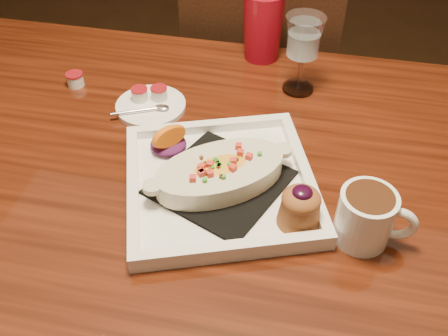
% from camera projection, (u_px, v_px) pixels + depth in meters
% --- Properties ---
extents(table, '(1.50, 0.90, 0.75)m').
position_uv_depth(table, '(214.00, 208.00, 0.94)').
color(table, '#63220E').
rests_on(table, floor).
extents(chair_far, '(0.42, 0.42, 0.93)m').
position_uv_depth(chair_far, '(261.00, 88.00, 1.49)').
color(chair_far, black).
rests_on(chair_far, floor).
extents(plate, '(0.39, 0.39, 0.08)m').
position_uv_depth(plate, '(226.00, 180.00, 0.82)').
color(plate, white).
rests_on(plate, table).
extents(coffee_mug, '(0.12, 0.08, 0.09)m').
position_uv_depth(coffee_mug, '(367.00, 216.00, 0.73)').
color(coffee_mug, white).
rests_on(coffee_mug, table).
extents(goblet, '(0.08, 0.08, 0.16)m').
position_uv_depth(goblet, '(304.00, 41.00, 0.98)').
color(goblet, silver).
rests_on(goblet, table).
extents(saucer, '(0.14, 0.14, 0.10)m').
position_uv_depth(saucer, '(150.00, 104.00, 1.00)').
color(saucer, white).
rests_on(saucer, table).
extents(creamer_loose, '(0.04, 0.04, 0.03)m').
position_uv_depth(creamer_loose, '(75.00, 79.00, 1.06)').
color(creamer_loose, silver).
rests_on(creamer_loose, table).
extents(red_tumbler, '(0.09, 0.09, 0.15)m').
position_uv_depth(red_tumbler, '(263.00, 26.00, 1.10)').
color(red_tumbler, '#A00B1C').
rests_on(red_tumbler, table).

